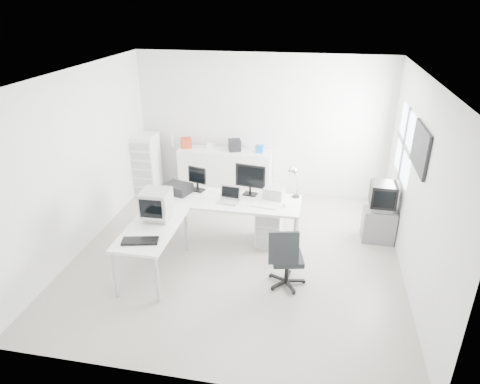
% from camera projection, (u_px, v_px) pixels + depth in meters
% --- Properties ---
extents(floor, '(5.00, 5.00, 0.01)m').
position_uv_depth(floor, '(238.00, 254.00, 6.82)').
color(floor, beige).
rests_on(floor, ground).
extents(ceiling, '(5.00, 5.00, 0.01)m').
position_uv_depth(ceiling, '(237.00, 75.00, 5.65)').
color(ceiling, white).
rests_on(ceiling, back_wall).
extents(back_wall, '(5.00, 0.02, 2.80)m').
position_uv_depth(back_wall, '(262.00, 126.00, 8.46)').
color(back_wall, silver).
rests_on(back_wall, floor).
extents(left_wall, '(0.02, 5.00, 2.80)m').
position_uv_depth(left_wall, '(80.00, 161.00, 6.66)').
color(left_wall, silver).
rests_on(left_wall, floor).
extents(right_wall, '(0.02, 5.00, 2.80)m').
position_uv_depth(right_wall, '(418.00, 186.00, 5.81)').
color(right_wall, silver).
rests_on(right_wall, floor).
extents(window, '(0.02, 1.20, 1.10)m').
position_uv_depth(window, '(405.00, 144.00, 6.80)').
color(window, white).
rests_on(window, right_wall).
extents(wall_picture, '(0.04, 0.90, 0.60)m').
position_uv_depth(wall_picture, '(420.00, 148.00, 5.69)').
color(wall_picture, black).
rests_on(wall_picture, right_wall).
extents(main_desk, '(2.40, 0.80, 0.75)m').
position_uv_depth(main_desk, '(227.00, 220.00, 7.08)').
color(main_desk, silver).
rests_on(main_desk, floor).
extents(side_desk, '(0.70, 1.40, 0.75)m').
position_uv_depth(side_desk, '(154.00, 250.00, 6.24)').
color(side_desk, silver).
rests_on(side_desk, floor).
extents(drawer_pedestal, '(0.40, 0.50, 0.60)m').
position_uv_depth(drawer_pedestal, '(269.00, 226.00, 7.04)').
color(drawer_pedestal, silver).
rests_on(drawer_pedestal, floor).
extents(inkjet_printer, '(0.50, 0.44, 0.15)m').
position_uv_depth(inkjet_printer, '(178.00, 188.00, 7.12)').
color(inkjet_printer, black).
rests_on(inkjet_printer, main_desk).
extents(lcd_monitor_small, '(0.37, 0.27, 0.41)m').
position_uv_depth(lcd_monitor_small, '(197.00, 179.00, 7.15)').
color(lcd_monitor_small, black).
rests_on(lcd_monitor_small, main_desk).
extents(lcd_monitor_large, '(0.53, 0.28, 0.53)m').
position_uv_depth(lcd_monitor_large, '(250.00, 180.00, 6.97)').
color(lcd_monitor_large, black).
rests_on(lcd_monitor_large, main_desk).
extents(laptop, '(0.41, 0.42, 0.24)m').
position_uv_depth(laptop, '(228.00, 195.00, 6.77)').
color(laptop, '#B7B7BA').
rests_on(laptop, main_desk).
extents(white_keyboard, '(0.41, 0.16, 0.02)m').
position_uv_depth(white_keyboard, '(265.00, 206.00, 6.67)').
color(white_keyboard, silver).
rests_on(white_keyboard, main_desk).
extents(white_mouse, '(0.06, 0.06, 0.06)m').
position_uv_depth(white_mouse, '(284.00, 205.00, 6.66)').
color(white_mouse, silver).
rests_on(white_mouse, main_desk).
extents(laser_printer, '(0.36, 0.32, 0.18)m').
position_uv_depth(laser_printer, '(274.00, 192.00, 6.95)').
color(laser_printer, '#A1A1A1').
rests_on(laser_printer, main_desk).
extents(desk_lamp, '(0.18, 0.18, 0.44)m').
position_uv_depth(desk_lamp, '(296.00, 185.00, 6.91)').
color(desk_lamp, silver).
rests_on(desk_lamp, main_desk).
extents(crt_monitor, '(0.40, 0.40, 0.45)m').
position_uv_depth(crt_monitor, '(156.00, 205.00, 6.21)').
color(crt_monitor, '#B7B7BA').
rests_on(crt_monitor, side_desk).
extents(black_keyboard, '(0.51, 0.29, 0.03)m').
position_uv_depth(black_keyboard, '(140.00, 241.00, 5.72)').
color(black_keyboard, black).
rests_on(black_keyboard, side_desk).
extents(office_chair, '(0.65, 0.65, 0.95)m').
position_uv_depth(office_chair, '(287.00, 255.00, 5.92)').
color(office_chair, '#242729').
rests_on(office_chair, floor).
extents(tv_cabinet, '(0.52, 0.42, 0.56)m').
position_uv_depth(tv_cabinet, '(378.00, 224.00, 7.13)').
color(tv_cabinet, slate).
rests_on(tv_cabinet, floor).
extents(crt_tv, '(0.50, 0.48, 0.45)m').
position_uv_depth(crt_tv, '(383.00, 197.00, 6.91)').
color(crt_tv, black).
rests_on(crt_tv, tv_cabinet).
extents(sideboard, '(1.88, 0.47, 0.94)m').
position_uv_depth(sideboard, '(225.00, 172.00, 8.74)').
color(sideboard, silver).
rests_on(sideboard, floor).
extents(clutter_box_a, '(0.26, 0.25, 0.20)m').
position_uv_depth(clutter_box_a, '(186.00, 143.00, 8.64)').
color(clutter_box_a, '#A93118').
rests_on(clutter_box_a, sideboard).
extents(clutter_box_b, '(0.12, 0.10, 0.12)m').
position_uv_depth(clutter_box_b, '(210.00, 146.00, 8.57)').
color(clutter_box_b, silver).
rests_on(clutter_box_b, sideboard).
extents(clutter_box_c, '(0.29, 0.27, 0.23)m').
position_uv_depth(clutter_box_c, '(235.00, 145.00, 8.46)').
color(clutter_box_c, black).
rests_on(clutter_box_c, sideboard).
extents(clutter_box_d, '(0.16, 0.15, 0.15)m').
position_uv_depth(clutter_box_d, '(260.00, 149.00, 8.39)').
color(clutter_box_d, blue).
rests_on(clutter_box_d, sideboard).
extents(clutter_bottle, '(0.07, 0.07, 0.22)m').
position_uv_depth(clutter_bottle, '(173.00, 141.00, 8.72)').
color(clutter_bottle, silver).
rests_on(clutter_bottle, sideboard).
extents(filing_cabinet, '(0.43, 0.52, 1.24)m').
position_uv_depth(filing_cabinet, '(147.00, 164.00, 8.72)').
color(filing_cabinet, silver).
rests_on(filing_cabinet, floor).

